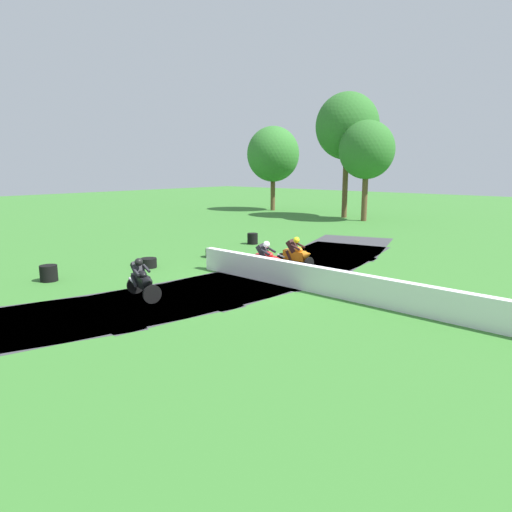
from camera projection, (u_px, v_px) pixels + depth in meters
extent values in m
plane|color=#38752D|center=(257.00, 279.00, 17.54)|extent=(120.00, 120.00, 0.00)
cube|color=#3D3D42|center=(106.00, 310.00, 13.73)|extent=(5.88, 8.16, 0.01)
cube|color=#3D3D42|center=(193.00, 294.00, 15.52)|extent=(5.15, 7.87, 0.01)
cube|color=#3D3D42|center=(256.00, 279.00, 17.55)|extent=(4.36, 7.48, 0.01)
cube|color=#3D3D42|center=(300.00, 266.00, 19.81)|extent=(4.71, 7.66, 0.01)
cube|color=#3D3D42|center=(329.00, 255.00, 22.27)|extent=(5.47, 8.01, 0.01)
cube|color=#3D3D42|center=(346.00, 246.00, 24.89)|extent=(6.17, 8.25, 0.01)
cube|color=white|center=(373.00, 291.00, 14.23)|extent=(15.13, 0.79, 0.90)
cylinder|color=black|center=(152.00, 294.00, 14.39)|extent=(0.26, 0.70, 0.70)
cylinder|color=black|center=(136.00, 285.00, 15.52)|extent=(0.26, 0.70, 0.70)
cube|color=black|center=(142.00, 281.00, 14.87)|extent=(1.05, 0.58, 0.44)
ellipsoid|color=black|center=(142.00, 274.00, 14.65)|extent=(0.50, 0.42, 0.29)
cone|color=black|center=(149.00, 282.00, 14.29)|extent=(0.46, 0.42, 0.45)
cylinder|color=#B2B2B7|center=(132.00, 281.00, 15.31)|extent=(0.42, 0.19, 0.17)
cube|color=#28282D|center=(138.00, 269.00, 14.82)|extent=(0.56, 0.36, 0.61)
sphere|color=black|center=(139.00, 262.00, 14.56)|extent=(0.26, 0.26, 0.26)
cylinder|color=#28282D|center=(146.00, 268.00, 14.68)|extent=(0.44, 0.18, 0.24)
cylinder|color=#28282D|center=(136.00, 272.00, 14.50)|extent=(0.44, 0.18, 0.24)
cylinder|color=#28282D|center=(145.00, 277.00, 15.10)|extent=(0.30, 0.16, 0.42)
cylinder|color=#28282D|center=(134.00, 281.00, 14.91)|extent=(0.30, 0.16, 0.42)
cylinder|color=black|center=(280.00, 270.00, 17.73)|extent=(0.10, 0.68, 0.68)
cylinder|color=black|center=(253.00, 265.00, 18.65)|extent=(0.10, 0.68, 0.68)
cube|color=red|center=(265.00, 260.00, 18.10)|extent=(1.00, 0.35, 0.44)
ellipsoid|color=red|center=(268.00, 255.00, 17.91)|extent=(0.44, 0.32, 0.28)
cone|color=red|center=(279.00, 260.00, 17.62)|extent=(0.40, 0.38, 0.44)
cylinder|color=#B2B2B7|center=(252.00, 261.00, 18.43)|extent=(0.41, 0.11, 0.17)
cube|color=black|center=(263.00, 251.00, 18.04)|extent=(0.50, 0.37, 0.60)
sphere|color=white|center=(267.00, 244.00, 17.82)|extent=(0.26, 0.26, 0.26)
cylinder|color=black|center=(271.00, 250.00, 17.98)|extent=(0.43, 0.12, 0.24)
cylinder|color=black|center=(265.00, 252.00, 17.73)|extent=(0.43, 0.12, 0.24)
cylinder|color=black|center=(265.00, 258.00, 18.34)|extent=(0.27, 0.16, 0.42)
cylinder|color=black|center=(259.00, 260.00, 18.09)|extent=(0.27, 0.16, 0.42)
cylinder|color=black|center=(309.00, 264.00, 18.78)|extent=(0.10, 0.67, 0.67)
cylinder|color=black|center=(282.00, 260.00, 19.67)|extent=(0.10, 0.67, 0.67)
cube|color=orange|center=(295.00, 255.00, 19.14)|extent=(1.00, 0.33, 0.43)
ellipsoid|color=orange|center=(298.00, 250.00, 18.96)|extent=(0.44, 0.31, 0.27)
cone|color=orange|center=(308.00, 254.00, 18.68)|extent=(0.39, 0.36, 0.44)
cylinder|color=#B2B2B7|center=(281.00, 256.00, 19.46)|extent=(0.41, 0.11, 0.17)
cube|color=#331919|center=(292.00, 246.00, 19.09)|extent=(0.50, 0.37, 0.60)
sphere|color=yellow|center=(296.00, 240.00, 18.87)|extent=(0.26, 0.26, 0.26)
cylinder|color=#331919|center=(301.00, 245.00, 19.03)|extent=(0.43, 0.12, 0.24)
cylinder|color=#331919|center=(295.00, 247.00, 18.77)|extent=(0.43, 0.12, 0.24)
cylinder|color=#331919|center=(294.00, 253.00, 19.38)|extent=(0.27, 0.16, 0.42)
cylinder|color=#331919|center=(288.00, 255.00, 19.12)|extent=(0.27, 0.16, 0.42)
cylinder|color=black|center=(49.00, 278.00, 17.24)|extent=(0.63, 0.63, 0.20)
cylinder|color=black|center=(49.00, 273.00, 17.21)|extent=(0.63, 0.63, 0.20)
cylinder|color=black|center=(48.00, 268.00, 17.17)|extent=(0.63, 0.63, 0.20)
cylinder|color=black|center=(149.00, 265.00, 19.54)|extent=(0.69, 0.69, 0.20)
cylinder|color=black|center=(148.00, 261.00, 19.50)|extent=(0.69, 0.69, 0.20)
cylinder|color=black|center=(213.00, 255.00, 21.79)|extent=(0.66, 0.66, 0.20)
cylinder|color=black|center=(213.00, 251.00, 21.75)|extent=(0.66, 0.66, 0.20)
cylinder|color=black|center=(253.00, 242.00, 25.48)|extent=(0.57, 0.57, 0.20)
cylinder|color=black|center=(253.00, 239.00, 25.45)|extent=(0.57, 0.57, 0.20)
cylinder|color=black|center=(253.00, 235.00, 25.41)|extent=(0.57, 0.57, 0.20)
cylinder|color=brown|center=(273.00, 193.00, 44.84)|extent=(0.44, 0.44, 3.26)
ellipsoid|color=#33752D|center=(273.00, 154.00, 44.13)|extent=(4.98, 4.98, 5.23)
cylinder|color=brown|center=(365.00, 197.00, 36.04)|extent=(0.44, 0.44, 3.66)
ellipsoid|color=#2D6B28|center=(367.00, 150.00, 35.35)|extent=(4.24, 4.24, 4.46)
cylinder|color=brown|center=(345.00, 186.00, 38.25)|extent=(0.44, 0.44, 5.25)
ellipsoid|color=#2D6B28|center=(347.00, 126.00, 37.33)|extent=(5.10, 5.10, 5.36)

